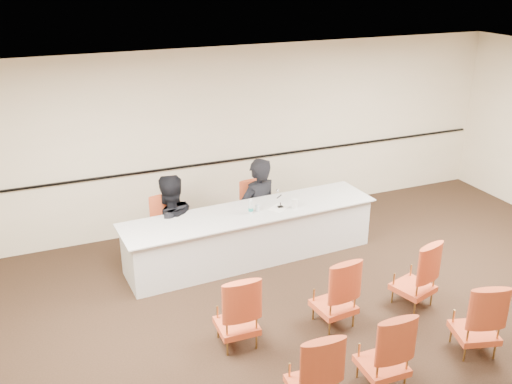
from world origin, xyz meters
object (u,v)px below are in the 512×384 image
panelist_main_chair (258,211)px  panelist_second_chair (170,229)px  panel_table (251,235)px  panelist_second (170,233)px  panelist_main (258,215)px  aud_chair_back_mid (383,348)px  aud_chair_front_right (415,273)px  aud_chair_front_left (237,309)px  microphone (280,200)px  aud_chair_back_right (477,316)px  drinking_glass (258,208)px  aud_chair_back_left (313,369)px  water_bottle (251,206)px  coffee_cup (295,204)px  aud_chair_front_mid (334,291)px

panelist_main_chair → panelist_second_chair: same height
panel_table → panelist_second_chair: 1.24m
panelist_second → panelist_second_chair: panelist_second is taller
panelist_main → aud_chair_back_mid: bearing=72.3°
panelist_main → panelist_second: (-1.49, -0.08, -0.00)m
panelist_main → panelist_second_chair: bearing=-12.5°
aud_chair_front_right → aud_chair_back_mid: same height
aud_chair_front_left → aud_chair_back_mid: size_ratio=1.00×
panel_table → panelist_main_chair: size_ratio=4.11×
panelist_second → aud_chair_front_right: size_ratio=1.96×
microphone → aud_chair_back_right: bearing=-65.1°
panelist_main → drinking_glass: bearing=51.1°
aud_chair_back_left → water_bottle: bearing=83.0°
coffee_cup → aud_chair_back_left: size_ratio=0.15×
panelist_main → panelist_second_chair: size_ratio=2.04×
aud_chair_back_mid → aud_chair_front_mid: bearing=87.4°
coffee_cup → aud_chair_front_mid: 1.91m
aud_chair_front_left → panelist_main: bearing=63.6°
aud_chair_front_mid → microphone: bearing=79.8°
aud_chair_back_left → aud_chair_back_mid: (0.84, 0.01, 0.00)m
aud_chair_back_left → aud_chair_back_right: bearing=5.9°
panelist_second → microphone: panelist_second is taller
aud_chair_back_left → microphone: bearing=74.6°
drinking_glass → aud_chair_back_left: aud_chair_back_left is taller
aud_chair_front_mid → aud_chair_back_left: (-0.93, -1.18, 0.00)m
aud_chair_front_left → aud_chair_front_right: (2.44, -0.11, 0.00)m
coffee_cup → aud_chair_back_right: 3.09m
aud_chair_back_mid → aud_chair_back_right: (1.32, 0.07, 0.00)m
panelist_main_chair → drinking_glass: 0.76m
coffee_cup → panelist_second: bearing=159.6°
aud_chair_front_left → panel_table: bearing=64.8°
drinking_glass → panel_table: bearing=169.0°
water_bottle → aud_chair_front_mid: bearing=-80.0°
aud_chair_front_mid → aud_chair_back_left: 1.50m
panelist_second → aud_chair_front_mid: panelist_second is taller
panelist_second_chair → aud_chair_front_mid: (1.43, -2.49, 0.00)m
water_bottle → aud_chair_back_mid: size_ratio=0.25×
microphone → aud_chair_front_right: microphone is taller
drinking_glass → aud_chair_front_left: size_ratio=0.11×
panel_table → microphone: size_ratio=15.75×
panel_table → aud_chair_front_mid: (0.30, -1.98, 0.08)m
coffee_cup → aud_chair_back_mid: 3.06m
aud_chair_front_mid → panelist_main_chair: bearing=83.2°
panelist_main → water_bottle: size_ratio=8.26×
aud_chair_front_right → aud_chair_front_mid: bearing=162.5°
aud_chair_front_right → aud_chair_back_right: (0.05, -1.08, 0.00)m
water_bottle → aud_chair_front_left: size_ratio=0.25×
microphone → coffee_cup: size_ratio=1.71×
panelist_second_chair → coffee_cup: 1.93m
microphone → aud_chair_front_right: 2.26m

